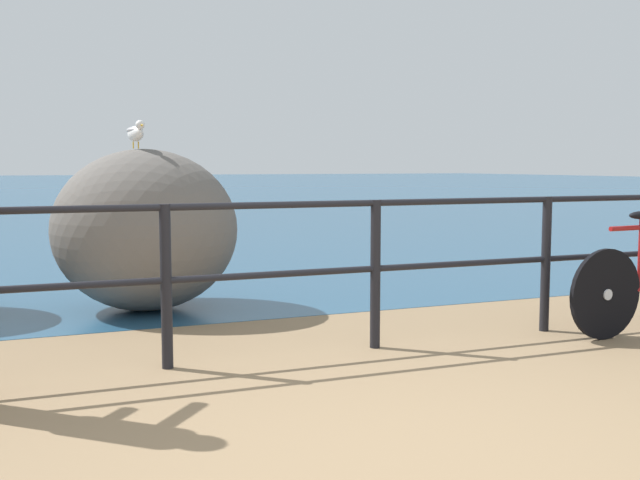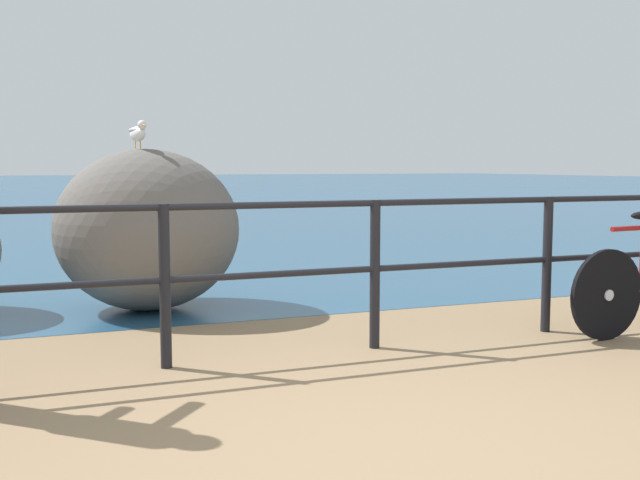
% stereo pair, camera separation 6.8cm
% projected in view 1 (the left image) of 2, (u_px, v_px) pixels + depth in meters
% --- Properties ---
extents(ground_plane, '(120.00, 120.00, 0.10)m').
position_uv_depth(ground_plane, '(75.00, 210.00, 21.68)').
color(ground_plane, '#846B4C').
extents(sea_surface, '(120.00, 90.00, 0.01)m').
position_uv_depth(sea_surface, '(42.00, 185.00, 47.59)').
color(sea_surface, navy).
rests_on(sea_surface, ground_plane).
extents(promenade_railing, '(10.07, 0.07, 1.02)m').
position_uv_depth(promenade_railing, '(276.00, 260.00, 4.90)').
color(promenade_railing, black).
rests_on(promenade_railing, ground_plane).
extents(breakwater_boulder_main, '(1.58, 1.50, 1.39)m').
position_uv_depth(breakwater_boulder_main, '(146.00, 230.00, 6.52)').
color(breakwater_boulder_main, '#605B56').
rests_on(breakwater_boulder_main, ground).
extents(seagull, '(0.16, 0.34, 0.23)m').
position_uv_depth(seagull, '(136.00, 132.00, 6.36)').
color(seagull, gold).
rests_on(seagull, breakwater_boulder_main).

